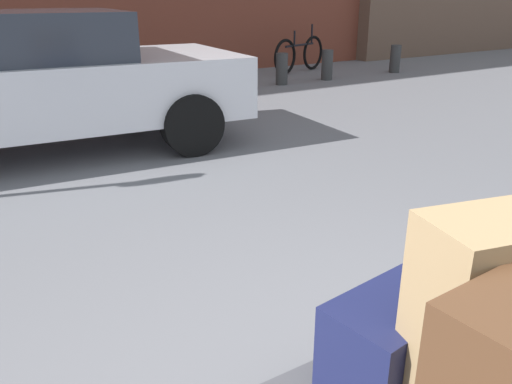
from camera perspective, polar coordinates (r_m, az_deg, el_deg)
name	(u,v)px	position (r m, az deg, el deg)	size (l,w,h in m)	color
suitcase_tan_rear_right	(487,333)	(1.63, 24.22, -14.01)	(0.43, 0.25, 0.71)	#9E7F56
duffel_bag_navy_front_left	(408,334)	(1.88, 16.50, -14.88)	(0.61, 0.29, 0.33)	#191E47
parked_car	(22,80)	(5.82, -24.43, 11.21)	(4.44, 2.21, 1.42)	silver
bicycle_leaning	(300,54)	(11.30, 4.84, 14.95)	(1.68, 0.63, 0.96)	black
bollard_kerb_near	(214,75)	(8.96, -4.72, 12.77)	(0.22, 0.22, 0.57)	#383838
bollard_kerb_mid	(282,69)	(9.69, 2.87, 13.44)	(0.22, 0.22, 0.57)	#383838
bollard_kerb_far	(327,65)	(10.33, 7.88, 13.75)	(0.22, 0.22, 0.57)	#383838
bollard_corner	(395,59)	(11.59, 15.14, 14.03)	(0.22, 0.22, 0.57)	#383838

